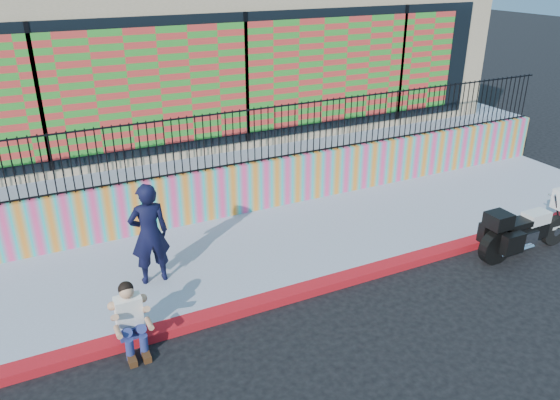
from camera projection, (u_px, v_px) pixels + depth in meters
ground at (342, 283)px, 9.65m from camera, size 90.00×90.00×0.00m
red_curb at (343, 280)px, 9.62m from camera, size 16.00×0.30×0.15m
sidewalk at (298, 240)px, 10.97m from camera, size 16.00×3.00×0.15m
mural_wall at (265, 184)px, 12.03m from camera, size 16.00×0.20×1.10m
metal_fence at (264, 134)px, 11.56m from camera, size 15.80×0.04×1.20m
elevated_platform at (192, 128)px, 16.23m from camera, size 16.00×10.00×1.25m
storefront_building at (189, 38)px, 14.99m from camera, size 14.00×8.06×4.00m
police_motorcycle at (527, 227)px, 10.39m from camera, size 2.22×0.73×1.38m
police_officer at (149, 234)px, 9.11m from camera, size 0.67×0.45×1.80m
seated_man at (132, 325)px, 7.83m from camera, size 0.54×0.71×1.06m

